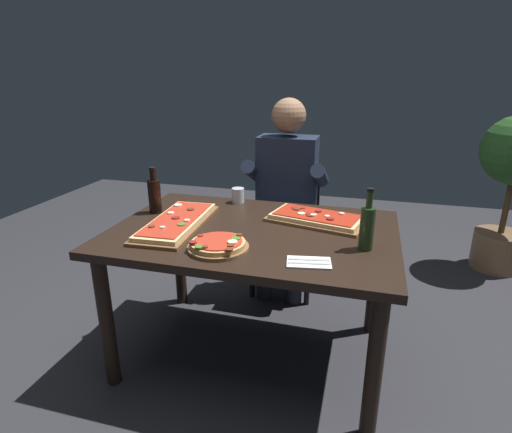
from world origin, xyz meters
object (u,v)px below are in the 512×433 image
Objects in this scene: pizza_rectangular_left at (177,222)px; oil_bottle_amber at (367,226)px; diner_chair at (288,221)px; seated_diner at (286,190)px; pizza_rectangular_front at (316,218)px; pizza_round_far at (218,245)px; dining_table at (253,247)px; tumbler_near_camera at (238,196)px; wine_bottle_dark at (155,195)px.

pizza_rectangular_left is 2.24× the size of oil_bottle_amber.
diner_chair is 0.28m from seated_diner.
pizza_rectangular_front is 0.41× the size of seated_diner.
diner_chair reaches higher than pizza_round_far.
pizza_rectangular_left is 0.94m from oil_bottle_amber.
dining_table is 5.13× the size of pizza_round_far.
dining_table is at bearing -91.00° from seated_diner.
diner_chair reaches higher than dining_table.
oil_bottle_amber reaches higher than diner_chair.
pizza_rectangular_front is 0.61m from seated_diner.
oil_bottle_amber is 0.91m from tumbler_near_camera.
seated_diner is (0.40, 0.79, -0.02)m from pizza_rectangular_left.
dining_table is at bearing 73.56° from pizza_round_far.
wine_bottle_dark is at bearing 143.19° from pizza_round_far.
tumbler_near_camera is at bearing -123.90° from seated_diner.
tumbler_near_camera is at bearing 68.83° from pizza_rectangular_left.
pizza_round_far is (0.31, -0.22, 0.00)m from pizza_rectangular_left.
dining_table is at bearing -146.42° from pizza_rectangular_front.
pizza_rectangular_left is 2.43× the size of wine_bottle_dark.
seated_diner reaches higher than tumbler_near_camera.
seated_diner is (-0.53, 0.84, -0.10)m from oil_bottle_amber.
pizza_rectangular_left is 0.47× the size of seated_diner.
dining_table is at bearing -62.59° from tumbler_near_camera.
diner_chair reaches higher than pizza_rectangular_left.
pizza_rectangular_left is 0.28m from wine_bottle_dark.
wine_bottle_dark is 0.19× the size of seated_diner.
pizza_rectangular_front is 1.95× the size of oil_bottle_amber.
wine_bottle_dark is (-0.88, -0.09, 0.08)m from pizza_rectangular_front.
oil_bottle_amber reaches higher than wine_bottle_dark.
pizza_rectangular_front is 0.54m from tumbler_near_camera.
wine_bottle_dark is at bearing -133.99° from seated_diner.
oil_bottle_amber reaches higher than pizza_rectangular_left.
diner_chair is at bearing 89.14° from dining_table.
pizza_rectangular_front is at bearing 51.73° from pizza_round_far.
pizza_rectangular_left is at bearing -116.86° from seated_diner.
wine_bottle_dark reaches higher than pizza_round_far.
pizza_rectangular_front is at bearing -23.13° from tumbler_near_camera.
dining_table is 5.03× the size of oil_bottle_amber.
pizza_round_far is 0.65m from oil_bottle_amber.
pizza_rectangular_left is 7.07× the size of tumbler_near_camera.
pizza_round_far is 0.21× the size of seated_diner.
pizza_rectangular_front is at bearing 5.55° from wine_bottle_dark.
tumbler_near_camera is 0.10× the size of diner_chair.
pizza_rectangular_left is 0.72× the size of diner_chair.
tumbler_near_camera reaches higher than pizza_rectangular_front.
seated_diner is at bearing -90.00° from diner_chair.
oil_bottle_amber is 1.15m from diner_chair.
wine_bottle_dark is 0.30× the size of diner_chair.
pizza_rectangular_front is 0.89m from wine_bottle_dark.
seated_diner is at bearing 56.10° from tumbler_near_camera.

